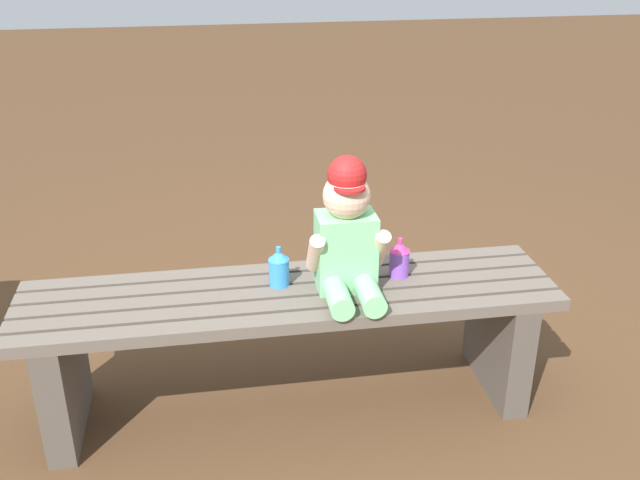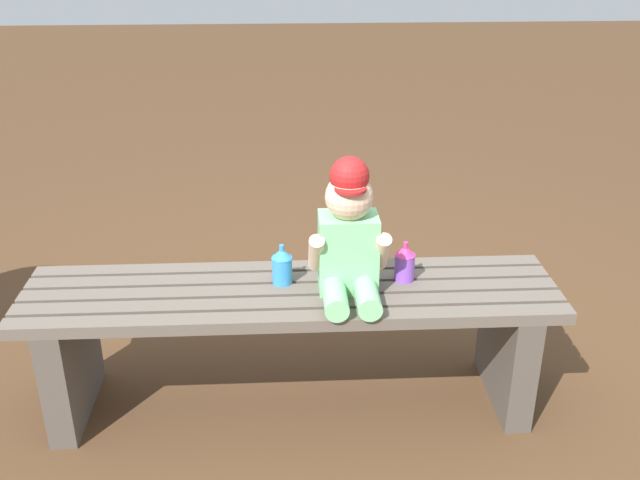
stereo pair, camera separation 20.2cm
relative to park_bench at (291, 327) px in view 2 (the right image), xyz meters
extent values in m
plane|color=#4C331E|center=(0.00, 0.00, -0.28)|extent=(16.00, 16.00, 0.00)
cube|color=#60564C|center=(0.00, -0.16, 0.11)|extent=(1.58, 0.06, 0.04)
cube|color=#60564C|center=(0.00, -0.08, 0.11)|extent=(1.58, 0.06, 0.04)
cube|color=#60564C|center=(0.00, 0.00, 0.11)|extent=(1.58, 0.06, 0.04)
cube|color=#60564C|center=(0.00, 0.08, 0.11)|extent=(1.58, 0.06, 0.04)
cube|color=#60564C|center=(0.00, 0.16, 0.11)|extent=(1.58, 0.06, 0.04)
cube|color=#524941|center=(-0.67, 0.00, -0.09)|extent=(0.08, 0.37, 0.38)
cube|color=#524941|center=(0.67, 0.00, -0.09)|extent=(0.08, 0.37, 0.38)
cube|color=#7FCC8C|center=(0.17, 0.00, 0.25)|extent=(0.17, 0.12, 0.23)
sphere|color=beige|center=(0.17, 0.00, 0.42)|extent=(0.14, 0.14, 0.14)
cylinder|color=#B21E1E|center=(0.17, -0.04, 0.46)|extent=(0.09, 0.09, 0.01)
sphere|color=#B21E1E|center=(0.17, 0.00, 0.48)|extent=(0.11, 0.11, 0.11)
cylinder|color=#85D693|center=(0.12, -0.12, 0.17)|extent=(0.07, 0.16, 0.07)
cylinder|color=#85D693|center=(0.21, -0.12, 0.17)|extent=(0.07, 0.16, 0.07)
cylinder|color=beige|center=(0.07, -0.03, 0.26)|extent=(0.04, 0.12, 0.14)
cylinder|color=beige|center=(0.26, -0.03, 0.26)|extent=(0.04, 0.12, 0.14)
cylinder|color=#338CE5|center=(-0.02, 0.04, 0.18)|extent=(0.06, 0.06, 0.08)
cone|color=#338CE5|center=(-0.02, 0.04, 0.23)|extent=(0.06, 0.06, 0.03)
cylinder|color=#338CE5|center=(-0.02, 0.04, 0.25)|extent=(0.01, 0.01, 0.02)
cylinder|color=#8C4CCC|center=(0.34, 0.04, 0.18)|extent=(0.06, 0.06, 0.08)
cone|color=#E5337F|center=(0.34, 0.04, 0.23)|extent=(0.06, 0.06, 0.03)
cylinder|color=#E5337F|center=(0.34, 0.04, 0.25)|extent=(0.01, 0.01, 0.02)
camera|label=1|loc=(-0.21, -1.86, 1.17)|focal=40.73mm
camera|label=2|loc=(-0.01, -1.88, 1.17)|focal=40.73mm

